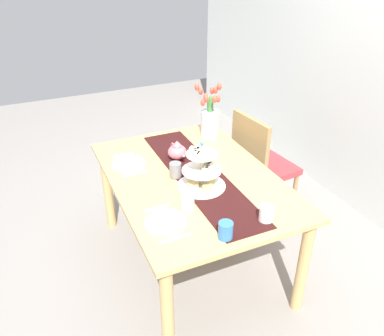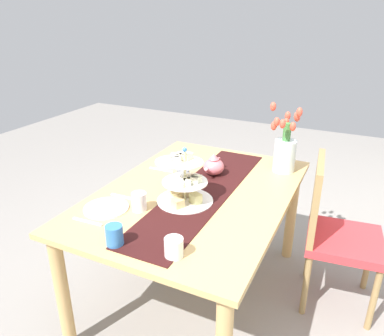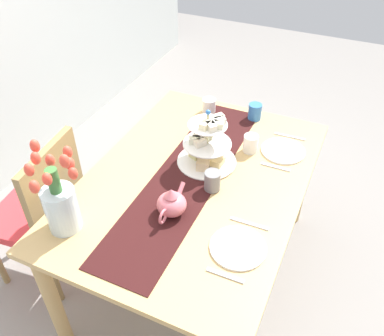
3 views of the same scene
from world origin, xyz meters
The scene contains 17 objects.
ground_plane centered at (0.00, 0.00, 0.00)m, with size 8.00×8.00×0.00m, color gray.
dining_table centered at (0.00, 0.00, 0.63)m, with size 1.45×1.01×0.73m.
chair_left centered at (-0.32, 0.73, 0.50)m, with size 0.46×0.46×0.91m.
table_runner centered at (0.00, 0.04, 0.73)m, with size 1.34×0.30×0.00m, color black.
tiered_cake_stand centered at (0.14, 0.00, 0.83)m, with size 0.30×0.30×0.30m.
teapot centered at (-0.26, 0.00, 0.79)m, with size 0.24×0.13×0.14m.
tulip_vase centered at (-0.51, 0.37, 0.87)m, with size 0.24×0.20×0.43m.
cream_jug centered at (0.59, 0.18, 0.77)m, with size 0.08×0.08×0.09m, color white.
dinner_plate_left centered at (-0.32, -0.33, 0.73)m, with size 0.23×0.23×0.01m, color white.
fork_left centered at (-0.47, -0.33, 0.73)m, with size 0.02×0.15×0.01m, color silver.
knife_left centered at (-0.18, -0.33, 0.73)m, with size 0.01×0.17×0.01m, color silver.
dinner_plate_right centered at (0.39, -0.33, 0.73)m, with size 0.23×0.23×0.01m, color white.
fork_right centered at (0.24, -0.33, 0.73)m, with size 0.02×0.15×0.01m, color silver.
knife_right centered at (0.53, -0.33, 0.73)m, with size 0.01×0.17×0.01m, color silver.
mug_grey centered at (-0.04, -0.10, 0.78)m, with size 0.08×0.08×0.10m, color slate.
mug_white_text centered at (0.32, -0.17, 0.77)m, with size 0.08×0.08×0.10m, color white.
mug_orange centered at (0.63, -0.09, 0.77)m, with size 0.08×0.08×0.10m, color #3370B7.
Camera 2 is at (1.71, 0.80, 1.67)m, focal length 34.92 mm.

